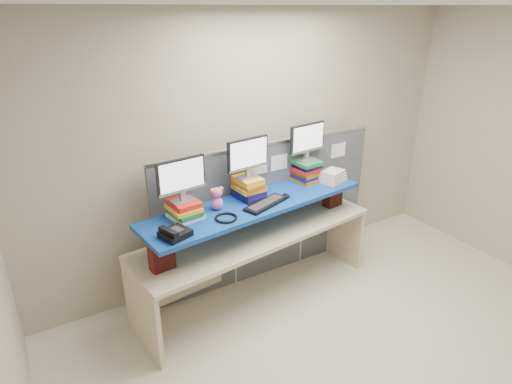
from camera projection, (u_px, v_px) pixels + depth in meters
room at (407, 224)px, 2.96m from camera, size 5.00×4.00×2.80m
cubicle_partition at (269, 210)px, 4.61m from camera, size 2.60×0.06×1.53m
desk at (256, 244)px, 4.26m from camera, size 2.57×1.02×0.76m
brick_pier_left at (162, 255)px, 3.53m from camera, size 0.21×0.13×0.27m
brick_pier_right at (333, 194)px, 4.68m from camera, size 0.21×0.13×0.27m
blue_board at (256, 204)px, 4.08m from camera, size 2.34×0.84×0.04m
book_stack_left at (184, 209)px, 3.74m from camera, size 0.29×0.32×0.16m
book_stack_center at (249, 188)px, 4.12m from camera, size 0.27×0.32×0.21m
book_stack_right at (305, 170)px, 4.53m from camera, size 0.30×0.34×0.23m
monitor_left at (181, 177)px, 3.61m from camera, size 0.45×0.15×0.39m
monitor_center at (248, 156)px, 3.98m from camera, size 0.45×0.15×0.39m
monitor_right at (307, 140)px, 4.40m from camera, size 0.45×0.15×0.39m
keyboard at (266, 204)px, 4.00m from camera, size 0.50×0.31×0.03m
mouse at (286, 195)px, 4.17m from camera, size 0.09×0.11×0.03m
desk_phone at (174, 233)px, 3.43m from camera, size 0.27×0.26×0.09m
headset at (226, 218)px, 3.74m from camera, size 0.26×0.26×0.02m
plush_toy at (217, 198)px, 3.87m from camera, size 0.13×0.10×0.22m
binder_stack at (333, 176)px, 4.52m from camera, size 0.31×0.27×0.12m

